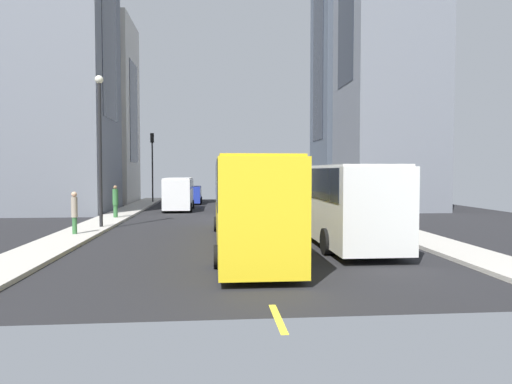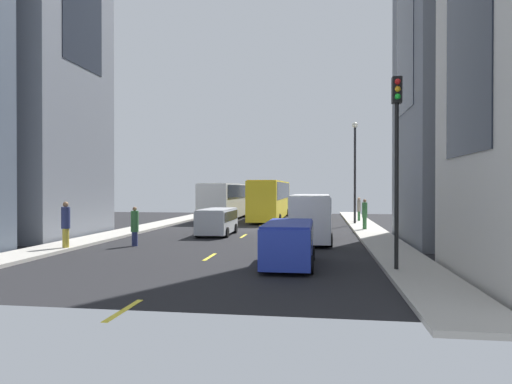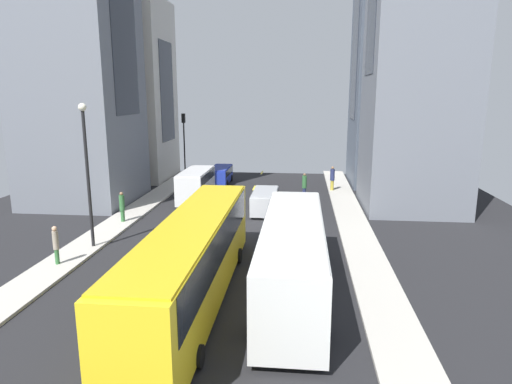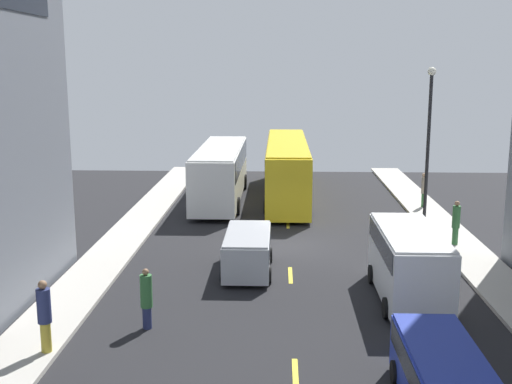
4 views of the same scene
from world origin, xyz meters
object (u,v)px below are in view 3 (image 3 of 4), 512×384
object	(u,v)px
car_blue_0	(221,174)
pedestrian_walking_far	(122,206)
pedestrian_crossing_near	(304,184)
delivery_van_white	(196,183)
streetcar_yellow	(194,254)
city_bus_white	(293,251)
traffic_light_near_corner	(184,135)
car_silver_1	(265,200)
pedestrian_crossing_mid	(332,178)
pedestrian_waiting_curb	(56,243)

from	to	relation	value
car_blue_0	pedestrian_walking_far	distance (m)	14.95
pedestrian_crossing_near	delivery_van_white	bearing A→B (deg)	167.38
streetcar_yellow	delivery_van_white	world-z (taller)	streetcar_yellow
city_bus_white	car_blue_0	size ratio (longest dim) A/B	2.66
pedestrian_walking_far	traffic_light_near_corner	distance (m)	15.69
car_blue_0	pedestrian_walking_far	bearing A→B (deg)	73.85
streetcar_yellow	car_silver_1	size ratio (longest dim) A/B	3.44
pedestrian_crossing_mid	delivery_van_white	bearing A→B (deg)	102.35
pedestrian_crossing_near	traffic_light_near_corner	xyz separation A→B (m)	(11.93, -5.66, 3.64)
pedestrian_crossing_mid	traffic_light_near_corner	world-z (taller)	traffic_light_near_corner
pedestrian_waiting_curb	pedestrian_walking_far	bearing A→B (deg)	-179.66
pedestrian_crossing_mid	car_silver_1	bearing A→B (deg)	134.21
car_silver_1	pedestrian_crossing_mid	size ratio (longest dim) A/B	2.02
city_bus_white	delivery_van_white	size ratio (longest dim) A/B	2.13
car_blue_0	pedestrian_crossing_near	size ratio (longest dim) A/B	2.26
streetcar_yellow	traffic_light_near_corner	distance (m)	27.44
pedestrian_crossing_near	pedestrian_waiting_curb	bearing A→B (deg)	-156.14
car_blue_0	traffic_light_near_corner	size ratio (longest dim) A/B	0.68
streetcar_yellow	delivery_van_white	bearing A→B (deg)	-76.97
streetcar_yellow	pedestrian_walking_far	size ratio (longest dim) A/B	7.31
city_bus_white	pedestrian_crossing_near	distance (m)	19.56
city_bus_white	car_blue_0	bearing A→B (deg)	-72.67
car_blue_0	pedestrian_waiting_curb	bearing A→B (deg)	78.75
delivery_van_white	traffic_light_near_corner	world-z (taller)	traffic_light_near_corner
streetcar_yellow	pedestrian_crossing_near	xyz separation A→B (m)	(-4.68, -20.69, -1.08)
delivery_van_white	pedestrian_crossing_mid	size ratio (longest dim) A/B	2.62
car_blue_0	pedestrian_waiting_curb	world-z (taller)	pedestrian_waiting_curb
city_bus_white	pedestrian_crossing_mid	bearing A→B (deg)	-98.12
streetcar_yellow	pedestrian_waiting_curb	distance (m)	8.55
streetcar_yellow	car_silver_1	world-z (taller)	streetcar_yellow
city_bus_white	car_silver_1	size ratio (longest dim) A/B	2.76
car_silver_1	pedestrian_walking_far	bearing A→B (deg)	22.33
car_blue_0	pedestrian_crossing_mid	distance (m)	10.97
streetcar_yellow	car_silver_1	xyz separation A→B (m)	(-1.75, -14.90, -1.16)
streetcar_yellow	car_blue_0	world-z (taller)	streetcar_yellow
delivery_van_white	pedestrian_waiting_curb	bearing A→B (deg)	75.61
pedestrian_crossing_near	traffic_light_near_corner	size ratio (longest dim) A/B	0.30
delivery_van_white	city_bus_white	bearing A→B (deg)	116.22
car_silver_1	pedestrian_waiting_curb	world-z (taller)	pedestrian_waiting_curb
pedestrian_walking_far	pedestrian_crossing_mid	xyz separation A→B (m)	(-14.81, -11.73, 0.06)
city_bus_white	streetcar_yellow	xyz separation A→B (m)	(4.09, 1.16, 0.12)
streetcar_yellow	car_blue_0	xyz separation A→B (m)	(3.48, -25.40, -1.15)
pedestrian_walking_far	streetcar_yellow	bearing A→B (deg)	121.35
car_blue_0	pedestrian_crossing_mid	xyz separation A→B (m)	(-10.65, 2.62, 0.32)
delivery_van_white	car_blue_0	bearing A→B (deg)	-94.94
delivery_van_white	car_blue_0	world-z (taller)	delivery_van_white
car_blue_0	car_silver_1	bearing A→B (deg)	116.45
car_silver_1	city_bus_white	bearing A→B (deg)	99.67
pedestrian_walking_far	car_silver_1	bearing A→B (deg)	-160.97
pedestrian_walking_far	pedestrian_waiting_curb	world-z (taller)	pedestrian_walking_far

